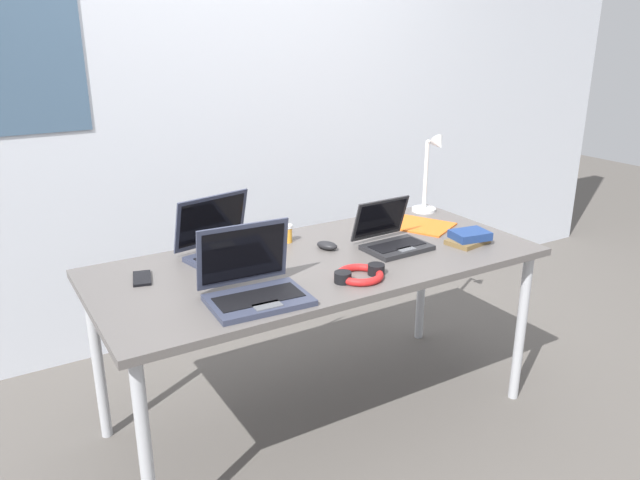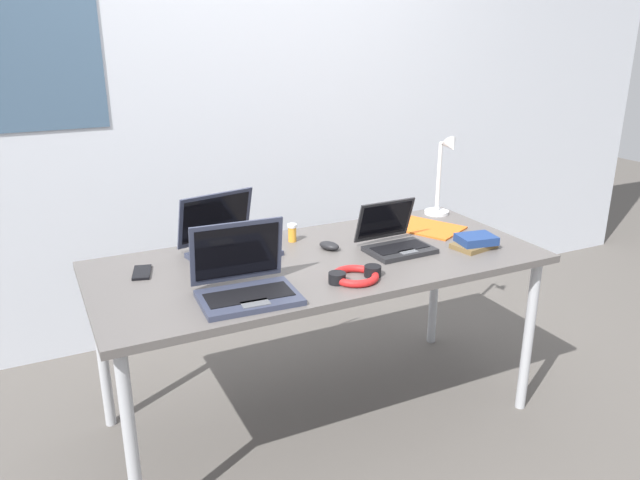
{
  "view_description": "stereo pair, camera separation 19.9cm",
  "coord_description": "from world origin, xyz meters",
  "px_view_note": "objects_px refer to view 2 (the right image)",
  "views": [
    {
      "loc": [
        -1.19,
        -1.99,
        1.63
      ],
      "look_at": [
        0.0,
        0.0,
        0.82
      ],
      "focal_mm": 34.57,
      "sensor_mm": 36.0,
      "label": 1
    },
    {
      "loc": [
        -1.02,
        -2.08,
        1.63
      ],
      "look_at": [
        0.0,
        0.0,
        0.82
      ],
      "focal_mm": 34.57,
      "sensor_mm": 36.0,
      "label": 2
    }
  ],
  "objects_px": {
    "computer_mouse": "(329,246)",
    "desk_lamp": "(443,177)",
    "laptop_near_lamp": "(228,243)",
    "pill_bottle": "(292,232)",
    "laptop_front_left": "(245,283)",
    "paper_folder_front_left": "(426,227)",
    "book_stack": "(475,242)",
    "cell_phone": "(142,272)",
    "headphones": "(355,276)",
    "laptop_back_left": "(395,240)"
  },
  "relations": [
    {
      "from": "computer_mouse",
      "to": "pill_bottle",
      "type": "distance_m",
      "value": 0.19
    },
    {
      "from": "headphones",
      "to": "paper_folder_front_left",
      "type": "bearing_deg",
      "value": 33.25
    },
    {
      "from": "laptop_front_left",
      "to": "book_stack",
      "type": "xyz_separation_m",
      "value": [
        1.04,
        0.04,
        -0.02
      ]
    },
    {
      "from": "laptop_near_lamp",
      "to": "computer_mouse",
      "type": "relative_size",
      "value": 4.02
    },
    {
      "from": "computer_mouse",
      "to": "book_stack",
      "type": "xyz_separation_m",
      "value": [
        0.56,
        -0.25,
        0.01
      ]
    },
    {
      "from": "book_stack",
      "to": "paper_folder_front_left",
      "type": "bearing_deg",
      "value": 95.4
    },
    {
      "from": "headphones",
      "to": "computer_mouse",
      "type": "bearing_deg",
      "value": 79.6
    },
    {
      "from": "desk_lamp",
      "to": "laptop_back_left",
      "type": "bearing_deg",
      "value": -146.12
    },
    {
      "from": "desk_lamp",
      "to": "headphones",
      "type": "xyz_separation_m",
      "value": [
        -0.78,
        -0.53,
        -0.18
      ]
    },
    {
      "from": "laptop_near_lamp",
      "to": "laptop_front_left",
      "type": "distance_m",
      "value": 0.44
    },
    {
      "from": "desk_lamp",
      "to": "paper_folder_front_left",
      "type": "distance_m",
      "value": 0.3
    },
    {
      "from": "laptop_near_lamp",
      "to": "cell_phone",
      "type": "relative_size",
      "value": 2.84
    },
    {
      "from": "paper_folder_front_left",
      "to": "computer_mouse",
      "type": "bearing_deg",
      "value": -173.72
    },
    {
      "from": "laptop_near_lamp",
      "to": "pill_bottle",
      "type": "bearing_deg",
      "value": 4.78
    },
    {
      "from": "laptop_front_left",
      "to": "computer_mouse",
      "type": "height_order",
      "value": "laptop_front_left"
    },
    {
      "from": "paper_folder_front_left",
      "to": "laptop_front_left",
      "type": "bearing_deg",
      "value": -160.8
    },
    {
      "from": "laptop_back_left",
      "to": "pill_bottle",
      "type": "xyz_separation_m",
      "value": [
        -0.34,
        0.28,
        -0.0
      ]
    },
    {
      "from": "desk_lamp",
      "to": "book_stack",
      "type": "xyz_separation_m",
      "value": [
        -0.15,
        -0.45,
        -0.17
      ]
    },
    {
      "from": "cell_phone",
      "to": "pill_bottle",
      "type": "relative_size",
      "value": 1.72
    },
    {
      "from": "headphones",
      "to": "desk_lamp",
      "type": "bearing_deg",
      "value": 34.06
    },
    {
      "from": "laptop_front_left",
      "to": "headphones",
      "type": "height_order",
      "value": "laptop_front_left"
    },
    {
      "from": "laptop_front_left",
      "to": "computer_mouse",
      "type": "bearing_deg",
      "value": 31.67
    },
    {
      "from": "laptop_back_left",
      "to": "pill_bottle",
      "type": "distance_m",
      "value": 0.45
    },
    {
      "from": "desk_lamp",
      "to": "laptop_front_left",
      "type": "bearing_deg",
      "value": -157.74
    },
    {
      "from": "laptop_back_left",
      "to": "laptop_near_lamp",
      "type": "xyz_separation_m",
      "value": [
        -0.64,
        0.26,
        0.01
      ]
    },
    {
      "from": "laptop_front_left",
      "to": "pill_bottle",
      "type": "relative_size",
      "value": 4.42
    },
    {
      "from": "pill_bottle",
      "to": "book_stack",
      "type": "bearing_deg",
      "value": -32.1
    },
    {
      "from": "desk_lamp",
      "to": "laptop_back_left",
      "type": "xyz_separation_m",
      "value": [
        -0.47,
        -0.32,
        -0.16
      ]
    },
    {
      "from": "laptop_back_left",
      "to": "pill_bottle",
      "type": "height_order",
      "value": "laptop_back_left"
    },
    {
      "from": "computer_mouse",
      "to": "laptop_front_left",
      "type": "bearing_deg",
      "value": -173.52
    },
    {
      "from": "computer_mouse",
      "to": "book_stack",
      "type": "distance_m",
      "value": 0.62
    },
    {
      "from": "computer_mouse",
      "to": "pill_bottle",
      "type": "xyz_separation_m",
      "value": [
        -0.1,
        0.16,
        0.02
      ]
    },
    {
      "from": "laptop_front_left",
      "to": "paper_folder_front_left",
      "type": "distance_m",
      "value": 1.07
    },
    {
      "from": "computer_mouse",
      "to": "desk_lamp",
      "type": "bearing_deg",
      "value": -9.96
    },
    {
      "from": "laptop_near_lamp",
      "to": "cell_phone",
      "type": "bearing_deg",
      "value": -169.97
    },
    {
      "from": "laptop_back_left",
      "to": "computer_mouse",
      "type": "height_order",
      "value": "laptop_back_left"
    },
    {
      "from": "cell_phone",
      "to": "headphones",
      "type": "bearing_deg",
      "value": -15.28
    },
    {
      "from": "laptop_back_left",
      "to": "book_stack",
      "type": "bearing_deg",
      "value": -22.53
    },
    {
      "from": "desk_lamp",
      "to": "computer_mouse",
      "type": "xyz_separation_m",
      "value": [
        -0.72,
        -0.2,
        -0.18
      ]
    },
    {
      "from": "laptop_near_lamp",
      "to": "pill_bottle",
      "type": "height_order",
      "value": "laptop_near_lamp"
    },
    {
      "from": "laptop_back_left",
      "to": "computer_mouse",
      "type": "xyz_separation_m",
      "value": [
        -0.25,
        0.12,
        -0.02
      ]
    },
    {
      "from": "desk_lamp",
      "to": "paper_folder_front_left",
      "type": "relative_size",
      "value": 1.29
    },
    {
      "from": "laptop_front_left",
      "to": "book_stack",
      "type": "relative_size",
      "value": 1.82
    },
    {
      "from": "cell_phone",
      "to": "book_stack",
      "type": "bearing_deg",
      "value": 0.98
    },
    {
      "from": "laptop_front_left",
      "to": "computer_mouse",
      "type": "relative_size",
      "value": 3.63
    },
    {
      "from": "book_stack",
      "to": "computer_mouse",
      "type": "bearing_deg",
      "value": 155.9
    },
    {
      "from": "laptop_near_lamp",
      "to": "laptop_front_left",
      "type": "xyz_separation_m",
      "value": [
        -0.08,
        -0.43,
        0.0
      ]
    },
    {
      "from": "desk_lamp",
      "to": "paper_folder_front_left",
      "type": "xyz_separation_m",
      "value": [
        -0.18,
        -0.14,
        -0.19
      ]
    },
    {
      "from": "laptop_front_left",
      "to": "paper_folder_front_left",
      "type": "bearing_deg",
      "value": 19.2
    },
    {
      "from": "computer_mouse",
      "to": "headphones",
      "type": "height_order",
      "value": "headphones"
    }
  ]
}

